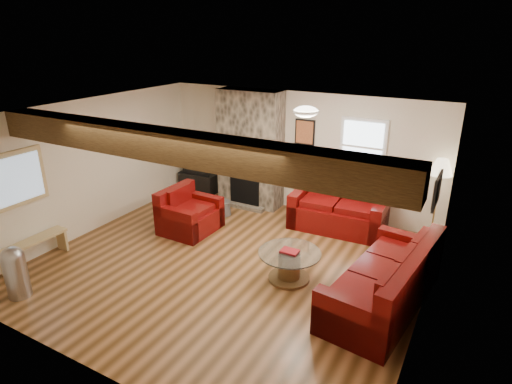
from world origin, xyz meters
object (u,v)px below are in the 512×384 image
(loveseat, at_px, (339,205))
(television, at_px, (198,164))
(armchair_red, at_px, (190,210))
(coffee_table, at_px, (289,266))
(sofa_three, at_px, (384,276))
(floor_lamp, at_px, (441,172))
(tv_cabinet, at_px, (198,182))

(loveseat, relative_size, television, 2.37)
(armchair_red, relative_size, coffee_table, 1.07)
(sofa_three, distance_m, floor_lamp, 2.60)
(armchair_red, height_order, television, television)
(sofa_three, relative_size, armchair_red, 2.27)
(loveseat, height_order, floor_lamp, floor_lamp)
(tv_cabinet, distance_m, floor_lamp, 5.36)
(armchair_red, distance_m, floor_lamp, 4.60)
(sofa_three, xyz_separation_m, loveseat, (-1.35, 2.10, 0.02))
(loveseat, height_order, television, loveseat)
(armchair_red, height_order, floor_lamp, floor_lamp)
(loveseat, distance_m, floor_lamp, 1.91)
(coffee_table, bearing_deg, armchair_red, 164.72)
(loveseat, relative_size, armchair_red, 1.73)
(sofa_three, height_order, television, sofa_three)
(loveseat, distance_m, tv_cabinet, 3.60)
(loveseat, xyz_separation_m, television, (-3.58, 0.30, 0.20))
(coffee_table, bearing_deg, sofa_three, 2.20)
(coffee_table, bearing_deg, floor_lamp, 55.08)
(loveseat, height_order, armchair_red, loveseat)
(coffee_table, distance_m, floor_lamp, 3.21)
(armchair_red, bearing_deg, tv_cabinet, 33.01)
(coffee_table, xyz_separation_m, floor_lamp, (1.73, 2.48, 1.09))
(tv_cabinet, height_order, television, television)
(armchair_red, height_order, tv_cabinet, armchair_red)
(sofa_three, xyz_separation_m, coffee_table, (-1.41, -0.05, -0.21))
(sofa_three, bearing_deg, tv_cabinet, -108.68)
(sofa_three, xyz_separation_m, television, (-4.93, 2.40, 0.23))
(coffee_table, xyz_separation_m, television, (-3.52, 2.46, 0.44))
(television, bearing_deg, tv_cabinet, 0.00)
(sofa_three, xyz_separation_m, floor_lamp, (0.32, 2.42, 0.88))
(sofa_three, bearing_deg, loveseat, -139.91)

